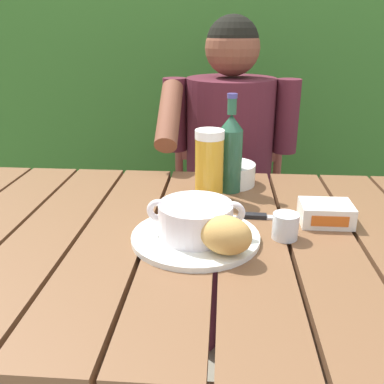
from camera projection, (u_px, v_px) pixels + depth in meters
name	position (u px, v px, depth m)	size (l,w,h in m)	color
dining_table	(183.00, 269.00, 0.98)	(1.35, 0.86, 0.73)	brown
hedge_backdrop	(220.00, 55.00, 2.32)	(2.98, 0.79, 2.59)	#346927
chair_near_diner	(227.00, 198.00, 1.83)	(0.48, 0.42, 0.95)	brown
person_eating	(228.00, 159.00, 1.57)	(0.48, 0.47, 1.20)	#501D28
serving_plate	(196.00, 237.00, 0.91)	(0.27, 0.27, 0.01)	white
soup_bowl	(196.00, 218.00, 0.90)	(0.21, 0.16, 0.08)	white
bread_roll	(226.00, 235.00, 0.82)	(0.12, 0.11, 0.08)	tan
beer_glass	(209.00, 165.00, 1.11)	(0.08, 0.08, 0.18)	gold
beer_bottle	(231.00, 152.00, 1.15)	(0.06, 0.06, 0.27)	#27573C
water_glass_small	(285.00, 226.00, 0.91)	(0.06, 0.06, 0.06)	silver
butter_tub	(326.00, 213.00, 0.98)	(0.12, 0.09, 0.05)	white
table_knife	(265.00, 217.00, 1.02)	(0.16, 0.03, 0.01)	silver
diner_bowl	(230.00, 174.00, 1.23)	(0.14, 0.14, 0.06)	white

